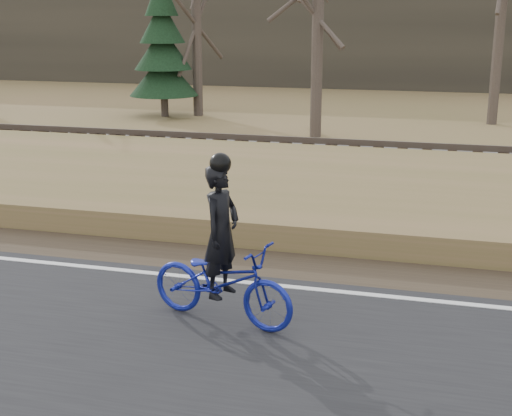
# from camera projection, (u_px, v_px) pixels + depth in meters

# --- Properties ---
(ground) EXTENTS (120.00, 120.00, 0.00)m
(ground) POSITION_uv_depth(u_px,v_px,m) (229.00, 290.00, 10.11)
(ground) COLOR olive
(ground) RESTS_ON ground
(road) EXTENTS (120.00, 6.00, 0.06)m
(road) POSITION_uv_depth(u_px,v_px,m) (161.00, 371.00, 7.77)
(road) COLOR black
(road) RESTS_ON ground
(edge_line) EXTENTS (120.00, 0.12, 0.01)m
(edge_line) POSITION_uv_depth(u_px,v_px,m) (233.00, 281.00, 10.28)
(edge_line) COLOR silver
(edge_line) RESTS_ON road
(shoulder) EXTENTS (120.00, 1.60, 0.04)m
(shoulder) POSITION_uv_depth(u_px,v_px,m) (251.00, 262.00, 11.22)
(shoulder) COLOR #473A2B
(shoulder) RESTS_ON ground
(embankment) EXTENTS (120.00, 5.00, 0.44)m
(embankment) POSITION_uv_depth(u_px,v_px,m) (292.00, 202.00, 13.96)
(embankment) COLOR olive
(embankment) RESTS_ON ground
(ballast) EXTENTS (120.00, 3.00, 0.45)m
(ballast) POSITION_uv_depth(u_px,v_px,m) (325.00, 164.00, 17.50)
(ballast) COLOR slate
(ballast) RESTS_ON ground
(railroad) EXTENTS (120.00, 2.40, 0.29)m
(railroad) POSITION_uv_depth(u_px,v_px,m) (325.00, 152.00, 17.42)
(railroad) COLOR black
(railroad) RESTS_ON ballast
(treeline_backdrop) EXTENTS (120.00, 4.00, 6.00)m
(treeline_backdrop) POSITION_uv_depth(u_px,v_px,m) (398.00, 29.00, 37.25)
(treeline_backdrop) COLOR #383328
(treeline_backdrop) RESTS_ON ground
(cyclist) EXTENTS (2.08, 1.13, 2.15)m
(cyclist) POSITION_uv_depth(u_px,v_px,m) (222.00, 270.00, 8.80)
(cyclist) COLOR navy
(cyclist) RESTS_ON road
(bare_tree_left) EXTENTS (0.36, 0.36, 7.31)m
(bare_tree_left) POSITION_uv_depth(u_px,v_px,m) (196.00, 17.00, 26.44)
(bare_tree_left) COLOR #50443B
(bare_tree_left) RESTS_ON ground
(bare_tree_near_left) EXTENTS (0.36, 0.36, 6.49)m
(bare_tree_near_left) POSITION_uv_depth(u_px,v_px,m) (318.00, 32.00, 21.87)
(bare_tree_near_left) COLOR #50443B
(bare_tree_near_left) RESTS_ON ground
(conifer) EXTENTS (2.60, 2.60, 5.25)m
(conifer) POSITION_uv_depth(u_px,v_px,m) (163.00, 50.00, 26.55)
(conifer) COLOR #50443B
(conifer) RESTS_ON ground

